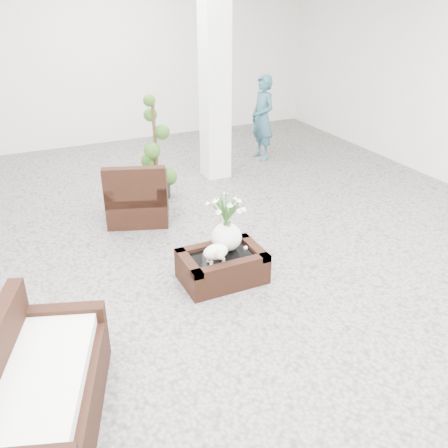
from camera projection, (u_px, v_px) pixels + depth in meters
name	position (u px, v px, depth m)	size (l,w,h in m)	color
ground	(220.00, 268.00, 5.68)	(11.00, 11.00, 0.00)	gray
column	(215.00, 70.00, 7.63)	(0.40, 0.40, 3.50)	white
coffee_table	(222.00, 268.00, 5.40)	(0.90, 0.60, 0.31)	black
sheep_figurine	(216.00, 253.00, 5.16)	(0.28, 0.23, 0.21)	white
planter_narcissus	(227.00, 217.00, 5.27)	(0.44, 0.44, 0.80)	white
tealight	(246.00, 248.00, 5.45)	(0.04, 0.04, 0.03)	white
armchair	(137.00, 190.00, 6.69)	(0.81, 0.78, 0.86)	black
loveseat	(41.00, 383.00, 3.50)	(1.56, 0.75, 0.83)	black
topiary	(156.00, 149.00, 7.21)	(0.41, 0.41, 1.55)	#284A17
shopper	(263.00, 118.00, 8.86)	(0.56, 0.36, 1.52)	#2E5967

